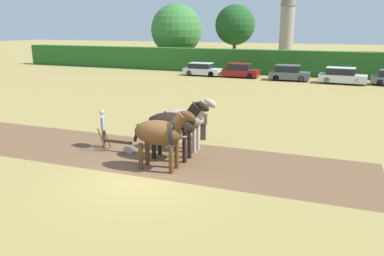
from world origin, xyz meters
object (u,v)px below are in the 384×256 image
at_px(farmer_at_plow, 103,125).
at_px(farmer_beside_team, 203,121).
at_px(draft_horse_lead_left, 161,133).
at_px(parked_car_center_left, 289,73).
at_px(draft_horse_trail_left, 185,119).
at_px(draft_horse_lead_right, 174,125).
at_px(tree_left, 235,25).
at_px(plow, 120,145).
at_px(parked_car_left, 240,71).
at_px(parked_car_far_left, 202,69).
at_px(tree_far_left, 176,30).
at_px(parked_car_center, 342,76).

distance_m(farmer_at_plow, farmer_beside_team, 4.67).
height_order(draft_horse_lead_left, parked_car_center_left, draft_horse_lead_left).
xyz_separation_m(draft_horse_lead_left, draft_horse_trail_left, (-0.07, 2.49, -0.04)).
xyz_separation_m(draft_horse_lead_left, draft_horse_lead_right, (-0.03, 1.24, 0.02)).
distance_m(tree_left, draft_horse_lead_right, 35.79).
bearing_deg(tree_left, parked_car_center_left, -47.48).
height_order(tree_left, draft_horse_lead_right, tree_left).
xyz_separation_m(draft_horse_lead_left, plow, (-2.59, 1.16, -1.11)).
bearing_deg(parked_car_left, parked_car_center_left, -6.41).
bearing_deg(draft_horse_lead_left, tree_left, 99.67).
bearing_deg(farmer_beside_team, tree_left, 45.21).
xyz_separation_m(farmer_at_plow, farmer_beside_team, (3.73, 2.81, -0.09)).
bearing_deg(parked_car_far_left, draft_horse_lead_right, -70.18).
height_order(tree_far_left, parked_car_center, tree_far_left).
distance_m(tree_left, draft_horse_trail_left, 34.58).
bearing_deg(plow, parked_car_far_left, 100.98).
distance_m(draft_horse_trail_left, farmer_beside_team, 1.84).
height_order(tree_left, farmer_beside_team, tree_left).
bearing_deg(parked_car_center_left, tree_far_left, 147.71).
relative_size(plow, farmer_at_plow, 0.96).
distance_m(tree_far_left, draft_horse_lead_right, 39.17).
xyz_separation_m(tree_far_left, parked_car_center_left, (16.94, -9.93, -4.15)).
distance_m(tree_left, parked_car_far_left, 9.97).
xyz_separation_m(farmer_beside_team, parked_car_center_left, (0.88, 22.68, -0.18)).
distance_m(tree_far_left, tree_left, 8.65).
bearing_deg(tree_far_left, draft_horse_lead_right, -65.94).
bearing_deg(draft_horse_lead_left, parked_car_center, 75.36).
bearing_deg(draft_horse_lead_left, plow, 154.03).
height_order(tree_left, farmer_at_plow, tree_left).
relative_size(draft_horse_lead_left, draft_horse_trail_left, 0.99).
relative_size(draft_horse_lead_left, farmer_at_plow, 1.50).
bearing_deg(tree_left, parked_car_center, -35.28).
relative_size(draft_horse_trail_left, parked_car_center, 0.60).
relative_size(parked_car_left, parked_car_center, 0.87).
xyz_separation_m(farmer_at_plow, parked_car_center_left, (4.61, 25.49, -0.27)).
bearing_deg(parked_car_center, parked_car_center_left, 178.54).
relative_size(tree_far_left, farmer_beside_team, 5.24).
xyz_separation_m(draft_horse_lead_left, parked_car_center_left, (1.00, 26.94, -0.68)).
relative_size(parked_car_center_left, parked_car_center, 0.91).
height_order(plow, parked_car_far_left, parked_car_far_left).
bearing_deg(draft_horse_lead_right, farmer_at_plow, 174.89).
bearing_deg(parked_car_left, parked_car_center, -5.30).
relative_size(tree_left, draft_horse_trail_left, 3.07).
relative_size(draft_horse_lead_left, parked_car_center, 0.59).
relative_size(tree_left, farmer_beside_team, 5.02).
relative_size(farmer_at_plow, parked_car_center, 0.39).
bearing_deg(draft_horse_lead_right, draft_horse_lead_left, -90.37).
bearing_deg(draft_horse_lead_right, parked_car_left, 97.20).
xyz_separation_m(plow, farmer_beside_team, (2.72, 3.09, 0.61)).
distance_m(draft_horse_lead_left, parked_car_center_left, 26.97).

